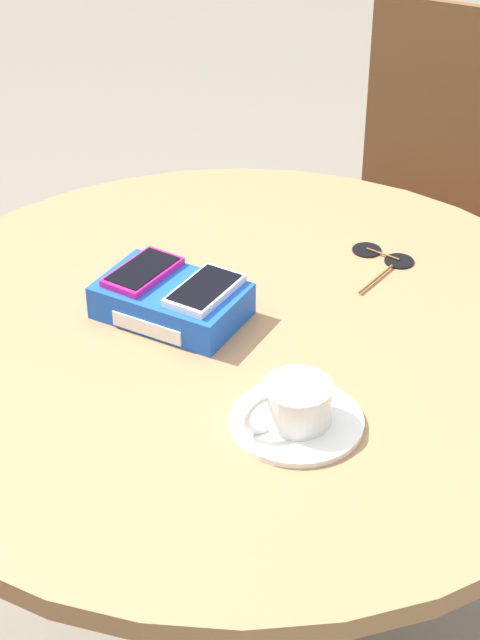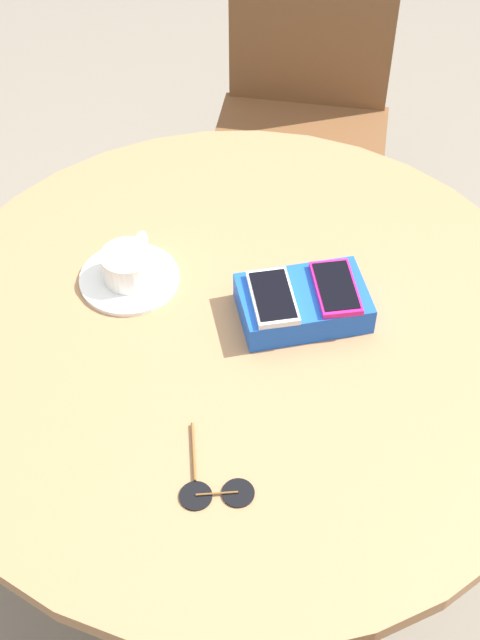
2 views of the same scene
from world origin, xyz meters
name	(u,v)px [view 2 (image 2 of 2)]	position (x,y,z in m)	size (l,w,h in m)	color
ground_plane	(240,551)	(0.00, 0.00, 0.00)	(8.00, 8.00, 0.00)	gray
round_table	(240,372)	(0.00, 0.00, 0.65)	(1.05, 1.05, 0.76)	#2D2D2D
phone_box	(303,303)	(-0.10, -0.02, 0.78)	(0.21, 0.14, 0.05)	blue
phone_magenta	(336,288)	(-0.16, -0.02, 0.81)	(0.07, 0.12, 0.01)	#D11975
phone_white	(273,297)	(-0.05, -0.01, 0.81)	(0.07, 0.12, 0.01)	silver
saucer	(129,278)	(0.17, -0.13, 0.76)	(0.17, 0.17, 0.01)	white
coffee_cup	(128,264)	(0.17, -0.13, 0.79)	(0.09, 0.11, 0.06)	white
sunglasses	(214,490)	(0.07, 0.29, 0.76)	(0.10, 0.15, 0.01)	black
chair_near_window	(301,125)	(-0.28, -0.93, 0.46)	(0.55, 0.55, 0.87)	brown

